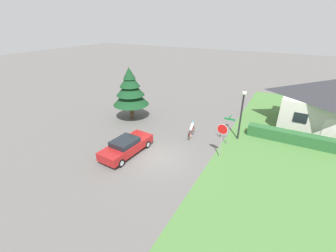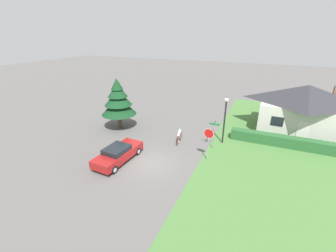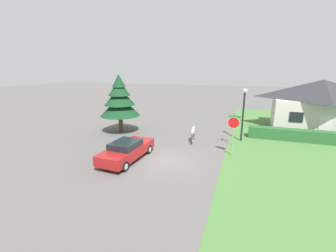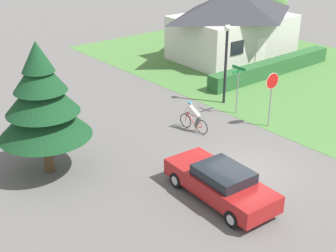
# 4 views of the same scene
# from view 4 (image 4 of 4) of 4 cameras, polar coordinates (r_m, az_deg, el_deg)

# --- Properties ---
(ground_plane) EXTENTS (140.00, 140.00, 0.00)m
(ground_plane) POSITION_cam_4_polar(r_m,az_deg,el_deg) (19.49, 9.77, -5.35)
(ground_plane) COLOR #5B5956
(grass_verge_right) EXTENTS (16.00, 36.00, 0.01)m
(grass_verge_right) POSITION_cam_4_polar(r_m,az_deg,el_deg) (30.37, 18.80, 4.76)
(grass_verge_right) COLOR #477538
(grass_verge_right) RESTS_ON ground
(cottage_house) EXTENTS (8.87, 6.36, 4.95)m
(cottage_house) POSITION_cam_4_polar(r_m,az_deg,el_deg) (34.21, 7.91, 12.36)
(cottage_house) COLOR beige
(cottage_house) RESTS_ON ground
(hedge_row) EXTENTS (10.77, 0.90, 0.98)m
(hedge_row) POSITION_cam_4_polar(r_m,az_deg,el_deg) (31.24, 12.57, 6.96)
(hedge_row) COLOR #285B2D
(hedge_row) RESTS_ON ground
(sedan_left_lane) EXTENTS (2.02, 4.65, 1.31)m
(sedan_left_lane) POSITION_cam_4_polar(r_m,az_deg,el_deg) (17.18, 6.41, -6.90)
(sedan_left_lane) COLOR maroon
(sedan_left_lane) RESTS_ON ground
(cyclist) EXTENTS (0.44, 1.78, 1.45)m
(cyclist) POSITION_cam_4_polar(r_m,az_deg,el_deg) (22.41, 3.18, 1.09)
(cyclist) COLOR black
(cyclist) RESTS_ON ground
(stop_sign) EXTENTS (0.80, 0.10, 2.74)m
(stop_sign) POSITION_cam_4_polar(r_m,az_deg,el_deg) (22.93, 12.53, 4.50)
(stop_sign) COLOR gray
(stop_sign) RESTS_ON ground
(street_lamp) EXTENTS (0.36, 0.36, 4.43)m
(street_lamp) POSITION_cam_4_polar(r_m,az_deg,el_deg) (25.29, 7.12, 8.85)
(street_lamp) COLOR black
(street_lamp) RESTS_ON ground
(street_name_sign) EXTENTS (0.90, 0.90, 2.56)m
(street_name_sign) POSITION_cam_4_polar(r_m,az_deg,el_deg) (24.24, 8.54, 5.44)
(street_name_sign) COLOR gray
(street_name_sign) RESTS_ON ground
(conifer_tall_near) EXTENTS (3.64, 3.64, 5.40)m
(conifer_tall_near) POSITION_cam_4_polar(r_m,az_deg,el_deg) (18.50, -15.10, 2.96)
(conifer_tall_near) COLOR #4C3823
(conifer_tall_near) RESTS_ON ground
(deciduous_tree_right) EXTENTS (3.25, 3.25, 5.03)m
(deciduous_tree_right) POSITION_cam_4_polar(r_m,az_deg,el_deg) (39.49, 11.95, 14.83)
(deciduous_tree_right) COLOR #4C3823
(deciduous_tree_right) RESTS_ON ground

